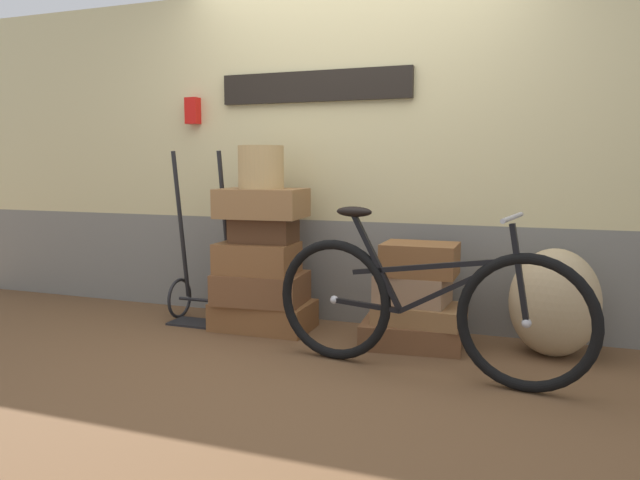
{
  "coord_description": "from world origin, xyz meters",
  "views": [
    {
      "loc": [
        1.3,
        -3.38,
        1.16
      ],
      "look_at": [
        -0.06,
        0.26,
        0.67
      ],
      "focal_mm": 33.81,
      "sensor_mm": 36.0,
      "label": 1
    }
  ],
  "objects": [
    {
      "name": "suitcase_7",
      "position": [
        0.54,
        0.37,
        0.37
      ],
      "size": [
        0.46,
        0.37,
        0.18
      ],
      "primitive_type": "cube",
      "rotation": [
        0.0,
        0.0,
        -0.07
      ],
      "color": "#937051",
      "rests_on": "suitcase_6"
    },
    {
      "name": "luggage_trolley",
      "position": [
        -1.03,
        0.4,
        0.28
      ],
      "size": [
        0.46,
        0.37,
        1.25
      ],
      "color": "black",
      "rests_on": "ground"
    },
    {
      "name": "station_building",
      "position": [
        0.01,
        0.85,
        1.21
      ],
      "size": [
        7.25,
        0.74,
        2.42
      ],
      "color": "slate",
      "rests_on": "ground"
    },
    {
      "name": "suitcase_0",
      "position": [
        -0.53,
        0.38,
        0.1
      ],
      "size": [
        0.69,
        0.44,
        0.19
      ],
      "primitive_type": "cube",
      "rotation": [
        0.0,
        0.0,
        0.02
      ],
      "color": "brown",
      "rests_on": "ground"
    },
    {
      "name": "suitcase_1",
      "position": [
        -0.53,
        0.35,
        0.3
      ],
      "size": [
        0.64,
        0.47,
        0.21
      ],
      "primitive_type": "cube",
      "rotation": [
        0.0,
        0.0,
        0.08
      ],
      "color": "brown",
      "rests_on": "suitcase_0"
    },
    {
      "name": "suitcase_5",
      "position": [
        0.54,
        0.36,
        0.08
      ],
      "size": [
        0.67,
        0.52,
        0.15
      ],
      "primitive_type": "cube",
      "rotation": [
        0.0,
        0.0,
        0.1
      ],
      "color": "brown",
      "rests_on": "ground"
    },
    {
      "name": "suitcase_3",
      "position": [
        -0.52,
        0.37,
        0.7
      ],
      "size": [
        0.45,
        0.32,
        0.17
      ],
      "primitive_type": "cube",
      "rotation": [
        0.0,
        0.0,
        0.07
      ],
      "color": "#4C2D19",
      "rests_on": "suitcase_2"
    },
    {
      "name": "wicker_basket",
      "position": [
        -0.52,
        0.36,
        1.14
      ],
      "size": [
        0.31,
        0.31,
        0.29
      ],
      "primitive_type": "cylinder",
      "color": "tan",
      "rests_on": "suitcase_4"
    },
    {
      "name": "burlap_sack",
      "position": [
        1.38,
        0.44,
        0.33
      ],
      "size": [
        0.53,
        0.45,
        0.66
      ],
      "primitive_type": "ellipsoid",
      "color": "tan",
      "rests_on": "ground"
    },
    {
      "name": "suitcase_4",
      "position": [
        -0.52,
        0.37,
        0.89
      ],
      "size": [
        0.61,
        0.46,
        0.2
      ],
      "primitive_type": "cube",
      "rotation": [
        0.0,
        0.0,
        0.08
      ],
      "color": "olive",
      "rests_on": "suitcase_3"
    },
    {
      "name": "suitcase_6",
      "position": [
        0.59,
        0.34,
        0.21
      ],
      "size": [
        0.57,
        0.39,
        0.12
      ],
      "primitive_type": "cube",
      "rotation": [
        0.0,
        0.0,
        -0.05
      ],
      "color": "olive",
      "rests_on": "suitcase_5"
    },
    {
      "name": "suitcase_8",
      "position": [
        0.58,
        0.37,
        0.56
      ],
      "size": [
        0.47,
        0.35,
        0.2
      ],
      "primitive_type": "cube",
      "rotation": [
        0.0,
        0.0,
        0.01
      ],
      "color": "brown",
      "rests_on": "suitcase_7"
    },
    {
      "name": "bicycle",
      "position": [
        0.7,
        -0.16,
        0.38
      ],
      "size": [
        1.8,
        0.46,
        0.92
      ],
      "color": "black",
      "rests_on": "ground"
    },
    {
      "name": "suitcase_2",
      "position": [
        -0.55,
        0.34,
        0.51
      ],
      "size": [
        0.55,
        0.4,
        0.21
      ],
      "primitive_type": "cube",
      "rotation": [
        0.0,
        0.0,
        0.05
      ],
      "color": "brown",
      "rests_on": "suitcase_1"
    },
    {
      "name": "ground",
      "position": [
        0.0,
        0.0,
        -0.03
      ],
      "size": [
        9.25,
        5.2,
        0.06
      ],
      "primitive_type": "cube",
      "color": "brown"
    }
  ]
}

